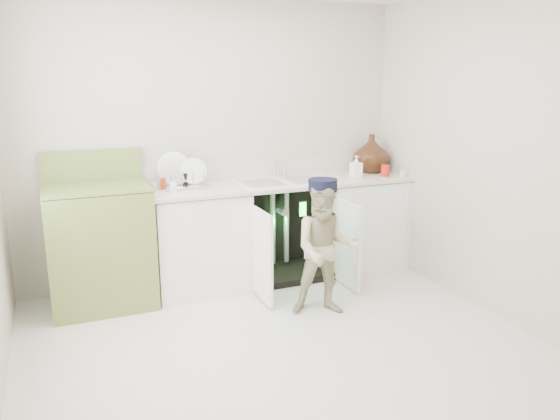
# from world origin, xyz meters

# --- Properties ---
(ground) EXTENTS (3.50, 3.50, 0.00)m
(ground) POSITION_xyz_m (0.00, 0.00, 0.00)
(ground) COLOR #B8B1A1
(ground) RESTS_ON ground
(room_shell) EXTENTS (6.00, 5.50, 1.26)m
(room_shell) POSITION_xyz_m (0.00, 0.00, 1.25)
(room_shell) COLOR #BDB3A2
(room_shell) RESTS_ON ground
(counter_run) EXTENTS (2.44, 1.02, 1.27)m
(counter_run) POSITION_xyz_m (0.59, 1.21, 0.48)
(counter_run) COLOR white
(counter_run) RESTS_ON ground
(avocado_stove) EXTENTS (0.80, 0.65, 1.24)m
(avocado_stove) POSITION_xyz_m (-1.07, 1.18, 0.51)
(avocado_stove) COLOR olive
(avocado_stove) RESTS_ON ground
(repair_worker) EXTENTS (0.62, 0.82, 1.07)m
(repair_worker) POSITION_xyz_m (0.53, 0.32, 0.54)
(repair_worker) COLOR tan
(repair_worker) RESTS_ON ground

